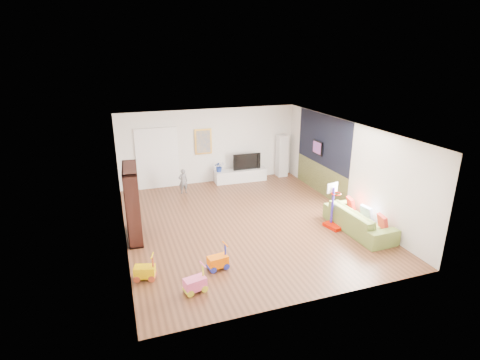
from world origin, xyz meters
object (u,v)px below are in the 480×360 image
object	(u,v)px
bookshelf	(133,203)
media_console	(240,175)
sofa	(359,220)
basketball_hoop	(336,206)

from	to	relation	value
bookshelf	media_console	bearing A→B (deg)	42.16
sofa	basketball_hoop	distance (m)	0.70
bookshelf	sofa	bearing A→B (deg)	-12.66
media_console	bookshelf	distance (m)	5.28
media_console	sofa	bearing A→B (deg)	-69.72
bookshelf	sofa	size ratio (longest dim) A/B	0.88
media_console	bookshelf	world-z (taller)	bookshelf
media_console	sofa	size ratio (longest dim) A/B	0.88
media_console	basketball_hoop	bearing A→B (deg)	-73.81
basketball_hoop	bookshelf	bearing A→B (deg)	154.33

